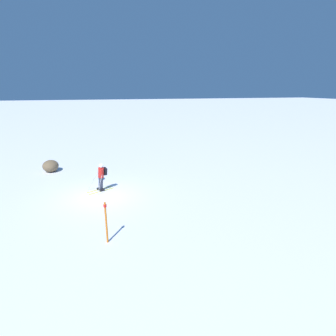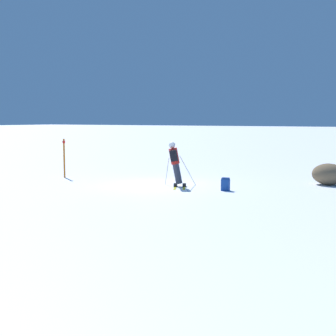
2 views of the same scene
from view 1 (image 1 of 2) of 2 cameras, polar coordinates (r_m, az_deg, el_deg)
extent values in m
plane|color=white|center=(16.19, -14.32, -5.99)|extent=(300.00, 300.00, 0.00)
cube|color=yellow|center=(17.26, -14.73, -4.54)|extent=(0.84, 1.59, 0.01)
cube|color=yellow|center=(16.96, -14.16, -4.88)|extent=(0.84, 1.59, 0.01)
cube|color=black|center=(17.24, -14.75, -4.33)|extent=(0.25, 0.31, 0.12)
cube|color=black|center=(16.94, -14.18, -4.67)|extent=(0.25, 0.31, 0.12)
cylinder|color=#2D3342|center=(16.85, -14.42, -3.15)|extent=(0.48, 0.41, 0.85)
cylinder|color=red|center=(16.51, -14.38, -0.95)|extent=(0.56, 0.50, 0.69)
sphere|color=tan|center=(16.32, -14.35, 0.40)|extent=(0.34, 0.32, 0.27)
sphere|color=silver|center=(16.31, -14.35, 0.50)|extent=(0.39, 0.37, 0.31)
cube|color=black|center=(16.61, -13.59, -0.67)|extent=(0.40, 0.32, 0.48)
cylinder|color=#B7B7BC|center=(17.04, -15.98, -2.71)|extent=(0.39, 0.76, 1.26)
cylinder|color=#B7B7BC|center=(16.33, -14.63, -3.60)|extent=(0.42, 0.40, 1.18)
cube|color=#194293|center=(18.93, -14.55, -1.92)|extent=(0.32, 0.25, 0.44)
cube|color=navy|center=(18.85, -14.61, -1.20)|extent=(0.29, 0.23, 0.06)
ellipsoid|color=brown|center=(22.11, -24.19, 0.42)|extent=(1.37, 1.16, 0.89)
cylinder|color=orange|center=(11.19, -13.29, -11.51)|extent=(0.08, 0.08, 1.81)
cylinder|color=red|center=(10.86, -13.56, -7.99)|extent=(0.13, 0.13, 0.10)
camera|label=2|loc=(30.07, 18.00, 9.55)|focal=50.00mm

